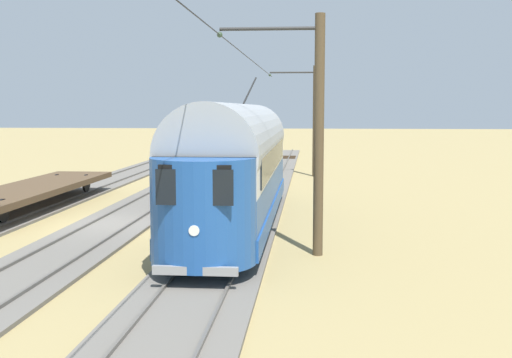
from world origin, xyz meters
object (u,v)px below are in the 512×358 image
at_px(flatcar_adjacent, 32,189).
at_px(catenary_pole_mid_near, 316,131).
at_px(vintage_streetcar, 237,163).
at_px(catenary_pole_foreground, 314,119).

bearing_deg(flatcar_adjacent, catenary_pole_mid_near, 148.45).
relative_size(vintage_streetcar, catenary_pole_foreground, 2.40).
bearing_deg(catenary_pole_mid_near, flatcar_adjacent, -31.55).
xyz_separation_m(vintage_streetcar, catenary_pole_mid_near, (-2.67, 3.97, 1.27)).
distance_m(vintage_streetcar, catenary_pole_mid_near, 4.95).
xyz_separation_m(flatcar_adjacent, catenary_pole_mid_near, (-11.51, 7.06, 2.66)).
relative_size(catenary_pole_foreground, catenary_pole_mid_near, 1.00).
height_order(vintage_streetcar, catenary_pole_foreground, catenary_pole_foreground).
xyz_separation_m(vintage_streetcar, flatcar_adjacent, (8.83, -3.10, -1.39)).
distance_m(flatcar_adjacent, catenary_pole_mid_near, 13.76).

